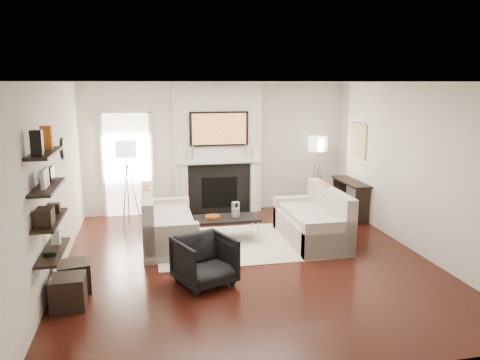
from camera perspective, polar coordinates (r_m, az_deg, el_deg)
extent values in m
plane|color=#33110B|center=(7.33, 0.96, -9.78)|extent=(6.00, 6.00, 0.00)
plane|color=white|center=(6.82, 1.03, 11.83)|extent=(6.00, 6.00, 0.00)
plane|color=silver|center=(9.86, -2.81, 3.92)|extent=(5.50, 0.00, 5.50)
plane|color=silver|center=(4.17, 10.07, -7.18)|extent=(5.50, 0.00, 5.50)
plane|color=silver|center=(6.90, -21.89, -0.30)|extent=(0.00, 6.00, 6.00)
plane|color=silver|center=(8.00, 20.60, 1.35)|extent=(0.00, 6.00, 6.00)
cube|color=silver|center=(9.74, -2.69, 3.82)|extent=(1.80, 0.25, 2.70)
cube|color=black|center=(9.76, -2.52, -1.12)|extent=(1.30, 0.02, 1.04)
cube|color=black|center=(9.77, -2.52, -1.53)|extent=(0.75, 0.02, 0.65)
cube|color=white|center=(9.64, -6.73, -1.17)|extent=(0.12, 0.08, 1.10)
cube|color=white|center=(9.86, 1.64, -0.80)|extent=(0.12, 0.08, 1.10)
cube|color=white|center=(9.59, -2.51, 2.31)|extent=(1.70, 0.18, 0.07)
cube|color=black|center=(9.53, -2.57, 6.25)|extent=(1.20, 0.06, 0.70)
cube|color=#BF723F|center=(9.50, -2.54, 6.23)|extent=(1.10, 0.00, 0.62)
cylinder|color=silver|center=(9.50, -5.81, 3.30)|extent=(0.04, 0.04, 0.30)
cylinder|color=silver|center=(9.49, -6.59, 3.10)|extent=(0.04, 0.04, 0.24)
cylinder|color=silver|center=(9.67, 0.70, 3.51)|extent=(0.04, 0.04, 0.30)
cylinder|color=silver|center=(9.71, 1.45, 3.36)|extent=(0.04, 0.04, 0.24)
cube|color=white|center=(9.78, -13.55, 1.76)|extent=(0.90, 0.02, 2.10)
cube|color=white|center=(9.79, -16.36, 1.62)|extent=(0.06, 0.06, 2.16)
cube|color=white|center=(9.75, -10.73, 1.86)|extent=(0.06, 0.06, 2.16)
cube|color=white|center=(9.64, -13.86, 8.08)|extent=(1.02, 0.06, 0.06)
cube|color=beige|center=(8.03, -0.72, -7.79)|extent=(2.60, 2.00, 0.01)
cube|color=#BEB2A7|center=(8.05, -8.70, -6.32)|extent=(0.85, 1.80, 0.42)
cube|color=#BEB2A7|center=(7.96, -11.18, -4.26)|extent=(0.18, 1.80, 0.80)
cube|color=#BEB2A7|center=(7.26, -8.37, -7.60)|extent=(0.85, 0.18, 0.60)
cube|color=#BEB2A7|center=(8.80, -9.00, -4.15)|extent=(0.85, 0.18, 0.60)
cube|color=#BEB2A7|center=(7.98, -8.39, -4.53)|extent=(0.63, 1.44, 0.10)
cube|color=#AF5115|center=(8.19, -11.26, -2.32)|extent=(0.10, 0.42, 0.42)
cube|color=black|center=(7.62, -11.21, -3.47)|extent=(0.10, 0.40, 0.40)
cube|color=#BEB2A7|center=(8.21, 8.62, -5.96)|extent=(0.85, 1.80, 0.42)
cube|color=#BEB2A7|center=(8.24, 10.88, -3.69)|extent=(0.18, 1.80, 0.80)
cube|color=#BEB2A7|center=(7.47, 10.78, -7.12)|extent=(0.85, 0.18, 0.60)
cube|color=#BEB2A7|center=(8.92, 6.85, -3.88)|extent=(0.85, 0.18, 0.60)
cube|color=#BEB2A7|center=(8.12, 8.34, -4.24)|extent=(0.63, 1.44, 0.10)
cube|color=#AF5115|center=(8.46, 10.16, -1.83)|extent=(0.10, 0.42, 0.42)
cube|color=black|center=(7.93, 11.75, -2.89)|extent=(0.10, 0.40, 0.40)
cube|color=black|center=(8.08, -1.59, -4.71)|extent=(1.10, 0.55, 0.04)
cylinder|color=silver|center=(7.87, -4.91, -6.82)|extent=(0.02, 0.02, 0.38)
cylinder|color=silver|center=(8.04, 2.23, -6.38)|extent=(0.02, 0.02, 0.38)
cylinder|color=silver|center=(8.29, -5.27, -5.86)|extent=(0.02, 0.02, 0.38)
cylinder|color=silver|center=(8.45, 1.52, -5.47)|extent=(0.02, 0.02, 0.38)
cylinder|color=white|center=(8.07, -0.54, -3.56)|extent=(0.14, 0.14, 0.25)
cylinder|color=white|center=(8.08, -0.54, -4.01)|extent=(0.11, 0.11, 0.17)
cylinder|color=#C36620|center=(8.03, -3.35, -4.50)|extent=(0.26, 0.26, 0.04)
imported|color=black|center=(6.42, -4.32, -9.53)|extent=(0.91, 0.88, 0.73)
cylinder|color=silver|center=(9.40, -13.50, -1.43)|extent=(0.02, 0.02, 1.20)
cylinder|color=white|center=(9.25, -13.75, 3.70)|extent=(0.40, 0.40, 0.30)
cylinder|color=silver|center=(9.40, -12.83, -1.41)|extent=(0.25, 0.02, 1.23)
cylinder|color=silver|center=(9.49, -13.82, -1.32)|extent=(0.14, 0.22, 1.23)
cylinder|color=silver|center=(9.31, -13.86, -1.58)|extent=(0.14, 0.22, 1.23)
cylinder|color=silver|center=(10.05, 9.30, -0.42)|extent=(0.02, 0.02, 1.20)
cylinder|color=white|center=(9.91, 9.46, 4.39)|extent=(0.40, 0.40, 0.30)
cylinder|color=silver|center=(10.09, 9.88, -0.39)|extent=(0.25, 0.02, 1.23)
cylinder|color=silver|center=(10.12, 8.81, -0.32)|extent=(0.14, 0.22, 1.23)
cylinder|color=silver|center=(9.94, 9.19, -0.54)|extent=(0.14, 0.22, 1.23)
cube|color=black|center=(9.71, 13.38, -0.23)|extent=(0.35, 1.20, 0.04)
cube|color=black|center=(9.31, 14.69, -3.17)|extent=(0.30, 0.04, 0.71)
cube|color=black|center=(10.28, 12.01, -1.65)|extent=(0.30, 0.04, 0.71)
cube|color=tan|center=(9.74, 14.22, 4.66)|extent=(0.03, 0.70, 0.70)
cube|color=black|center=(6.10, -21.83, -8.16)|extent=(0.25, 1.00, 0.03)
cube|color=black|center=(5.98, -22.12, -4.55)|extent=(0.25, 1.00, 0.04)
cube|color=black|center=(5.89, -22.42, -0.80)|extent=(0.25, 1.00, 0.04)
cube|color=black|center=(5.82, -22.73, 3.04)|extent=(0.25, 1.00, 0.04)
cube|color=black|center=(5.46, -23.54, 4.13)|extent=(0.12, 0.10, 0.28)
cube|color=#AF5115|center=(5.97, -22.53, 4.79)|extent=(0.12, 0.10, 0.28)
cube|color=white|center=(5.77, -22.69, 0.23)|extent=(0.04, 0.30, 0.22)
cube|color=black|center=(6.13, -22.05, 0.71)|extent=(0.04, 0.22, 0.18)
cube|color=black|center=(5.69, -22.70, -4.18)|extent=(0.18, 0.25, 0.20)
cube|color=black|center=(6.20, -21.77, -3.21)|extent=(0.15, 0.12, 0.12)
cube|color=black|center=(5.99, -22.04, -8.12)|extent=(0.14, 0.20, 0.05)
cube|color=white|center=(6.30, -21.52, -6.49)|extent=(0.10, 0.10, 0.18)
cylinder|color=black|center=(7.72, -20.79, 3.62)|extent=(0.04, 0.34, 0.34)
cylinder|color=white|center=(7.72, -20.61, 3.63)|extent=(0.01, 0.29, 0.29)
cube|color=black|center=(6.62, -19.60, -11.07)|extent=(0.47, 0.47, 0.40)
cube|color=black|center=(6.20, -20.18, -12.70)|extent=(0.41, 0.41, 0.40)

